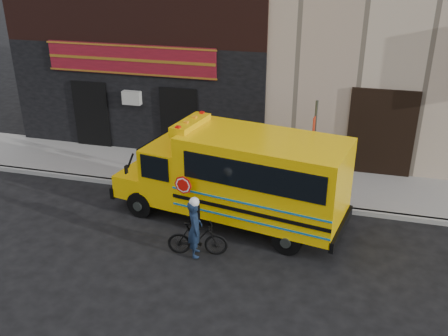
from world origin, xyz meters
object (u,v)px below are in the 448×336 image
school_bus (241,176)px  sign_pole (313,153)px  bicycle (198,239)px  cyclist (195,230)px

school_bus → sign_pole: size_ratio=2.04×
bicycle → cyclist: bearing=151.3°
bicycle → cyclist: size_ratio=1.01×
school_bus → bicycle: size_ratio=4.53×
school_bus → cyclist: size_ratio=4.57×
bicycle → school_bus: bearing=-31.2°
sign_pole → bicycle: sign_pole is taller
sign_pole → bicycle: 4.27m
school_bus → bicycle: (-0.69, -1.91, -1.03)m
school_bus → cyclist: (-0.73, -2.01, -0.72)m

